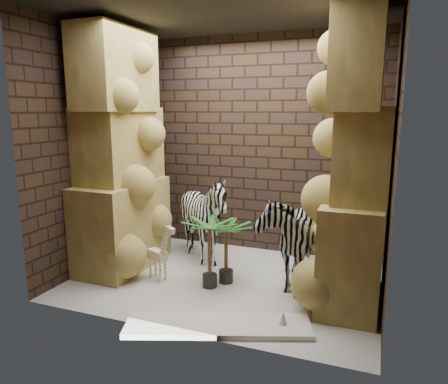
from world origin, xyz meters
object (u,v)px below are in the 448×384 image
at_px(zebra_right, 289,229).
at_px(palm_back, 210,253).
at_px(palm_front, 226,253).
at_px(surfboard, 218,326).
at_px(zebra_left, 204,223).
at_px(giraffe_toy, 157,249).

height_order(zebra_right, palm_back, zebra_right).
relative_size(zebra_right, palm_back, 1.62).
distance_m(palm_front, surfboard, 1.11).
relative_size(zebra_right, surfboard, 0.75).
distance_m(zebra_left, surfboard, 1.81).
relative_size(giraffe_toy, palm_back, 0.95).
xyz_separation_m(palm_front, palm_back, (-0.13, -0.18, 0.04)).
distance_m(zebra_left, giraffe_toy, 0.80).
xyz_separation_m(palm_back, surfboard, (0.43, -0.83, -0.38)).
bearing_deg(surfboard, giraffe_toy, 123.54).
height_order(palm_front, surfboard, palm_front).
xyz_separation_m(giraffe_toy, surfboard, (1.10, -0.81, -0.35)).
bearing_deg(zebra_right, surfboard, -111.32).
xyz_separation_m(giraffe_toy, palm_back, (0.67, 0.02, 0.02)).
distance_m(giraffe_toy, palm_back, 0.67).
bearing_deg(giraffe_toy, palm_back, 25.41).
height_order(giraffe_toy, surfboard, giraffe_toy).
bearing_deg(palm_back, giraffe_toy, -178.68).
height_order(zebra_right, surfboard, zebra_right).
distance_m(zebra_left, palm_front, 0.75).
xyz_separation_m(giraffe_toy, palm_front, (0.80, 0.20, -0.01)).
bearing_deg(zebra_left, palm_front, -49.44).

